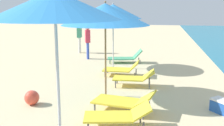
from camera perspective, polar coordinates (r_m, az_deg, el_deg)
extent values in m
cylinder|color=silver|center=(4.61, -11.22, -5.48)|extent=(0.05, 0.05, 2.30)
cone|color=#338CD8|center=(4.41, -11.95, 11.87)|extent=(2.10, 2.10, 0.46)
cube|color=yellow|center=(5.74, -0.80, -11.24)|extent=(1.10, 0.78, 0.04)
cube|color=yellow|center=(5.73, 6.17, -9.88)|extent=(0.50, 0.66, 0.26)
cylinder|color=#59595E|center=(6.03, -4.72, -11.51)|extent=(0.04, 0.04, 0.23)
cylinder|color=#59595E|center=(6.07, 6.00, -11.40)|extent=(0.04, 0.04, 0.23)
cylinder|color=olive|center=(7.52, -1.36, 0.34)|extent=(0.05, 0.05, 2.01)
cone|color=#338CD8|center=(7.37, -1.41, 10.23)|extent=(2.40, 2.40, 0.58)
sphere|color=olive|center=(7.37, -1.43, 12.72)|extent=(0.06, 0.06, 0.06)
cube|color=yellow|center=(8.65, 3.43, -3.23)|extent=(1.00, 0.64, 0.04)
cube|color=yellow|center=(8.60, 7.76, -2.42)|extent=(0.39, 0.61, 0.28)
cylinder|color=#59595E|center=(8.48, 0.74, -4.49)|extent=(0.04, 0.04, 0.24)
cylinder|color=#59595E|center=(8.95, 1.07, -3.62)|extent=(0.04, 0.04, 0.24)
cylinder|color=#59595E|center=(8.44, 7.89, -4.68)|extent=(0.04, 0.04, 0.24)
cylinder|color=#59595E|center=(8.91, 7.84, -3.80)|extent=(0.04, 0.04, 0.24)
cube|color=yellow|center=(6.67, 0.83, -7.99)|extent=(1.18, 0.87, 0.04)
cube|color=yellow|center=(6.42, 7.00, -7.48)|extent=(0.52, 0.75, 0.29)
cylinder|color=#59595E|center=(6.61, -3.65, -9.39)|extent=(0.04, 0.04, 0.22)
cylinder|color=#59595E|center=(7.11, -1.69, -7.81)|extent=(0.04, 0.04, 0.22)
cylinder|color=#59595E|center=(6.25, 6.55, -10.76)|extent=(0.04, 0.04, 0.22)
cylinder|color=#59595E|center=(6.78, 7.80, -8.95)|extent=(0.04, 0.04, 0.22)
cylinder|color=silver|center=(11.04, 0.24, 4.07)|extent=(0.05, 0.05, 2.02)
cone|color=#338CD8|center=(10.94, 0.25, 10.79)|extent=(2.26, 2.26, 0.56)
sphere|color=silver|center=(10.94, 0.25, 12.43)|extent=(0.06, 0.06, 0.06)
cube|color=#4CA572|center=(12.22, 1.85, 0.98)|extent=(1.27, 0.83, 0.04)
cube|color=#4CA572|center=(12.24, 5.42, 1.93)|extent=(0.48, 0.67, 0.40)
cylinder|color=#59595E|center=(11.98, -0.44, 0.23)|extent=(0.04, 0.04, 0.18)
cylinder|color=#59595E|center=(12.48, -0.45, 0.70)|extent=(0.04, 0.04, 0.18)
cylinder|color=#59595E|center=(12.06, 5.91, 0.24)|extent=(0.04, 0.04, 0.18)
cylinder|color=#59595E|center=(12.56, 5.64, 0.71)|extent=(0.04, 0.04, 0.18)
cube|color=yellow|center=(9.96, 1.02, -1.39)|extent=(1.00, 0.70, 0.04)
cube|color=yellow|center=(9.85, 4.72, -0.56)|extent=(0.34, 0.68, 0.33)
cylinder|color=#59595E|center=(9.77, -1.51, -2.39)|extent=(0.04, 0.04, 0.20)
cylinder|color=#59595E|center=(10.32, -0.91, -1.61)|extent=(0.04, 0.04, 0.20)
cylinder|color=#59595E|center=(9.63, 4.84, -2.63)|extent=(0.04, 0.04, 0.20)
cylinder|color=#59595E|center=(10.19, 5.10, -1.83)|extent=(0.04, 0.04, 0.20)
cylinder|color=silver|center=(15.01, -6.76, 3.79)|extent=(0.11, 0.11, 0.84)
cylinder|color=silver|center=(14.85, -6.88, 3.70)|extent=(0.11, 0.11, 0.84)
cube|color=#3F9972|center=(14.84, -6.89, 6.57)|extent=(0.26, 0.38, 0.63)
sphere|color=#9E704C|center=(14.81, -6.93, 8.23)|extent=(0.23, 0.23, 0.23)
cylinder|color=#334CB2|center=(13.23, -5.14, 2.65)|extent=(0.11, 0.11, 0.80)
cylinder|color=#334CB2|center=(13.06, -5.05, 2.53)|extent=(0.11, 0.11, 0.80)
cube|color=#D8334C|center=(13.05, -5.15, 5.62)|extent=(0.34, 0.42, 0.60)
sphere|color=#D8A87F|center=(13.02, -5.19, 7.40)|extent=(0.22, 0.22, 0.22)
cube|color=#2659B2|center=(7.08, 22.12, -8.57)|extent=(0.55, 0.57, 0.28)
cube|color=white|center=(7.02, 22.23, -7.30)|extent=(0.56, 0.58, 0.05)
sphere|color=#E54C38|center=(7.35, -16.50, -7.01)|extent=(0.38, 0.38, 0.38)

